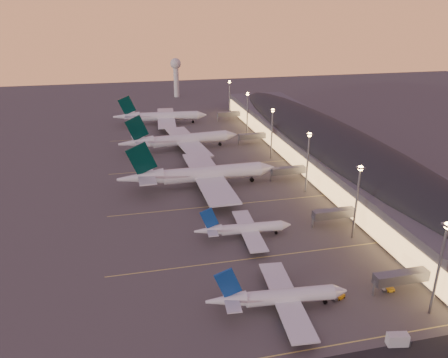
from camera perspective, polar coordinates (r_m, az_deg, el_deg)
ground at (r=141.78m, az=3.37°, el=-9.25°), size 700.00×700.00×0.00m
airliner_narrow_south at (r=116.39m, az=7.05°, el=-15.06°), size 37.27×33.39×13.31m
airliner_narrow_north at (r=147.71m, az=2.55°, el=-6.51°), size 33.31×29.75×11.91m
airliner_wide_near at (r=187.11m, az=-3.25°, el=0.59°), size 68.54×62.26×21.98m
airliner_wide_mid at (r=237.89m, az=-5.73°, el=5.07°), size 65.59×60.12×20.98m
airliner_wide_far at (r=293.86m, az=-8.26°, el=8.07°), size 61.26×55.98×19.59m
terminal_building at (r=221.93m, az=13.61°, el=4.26°), size 56.35×255.00×17.46m
light_masts at (r=202.69m, az=8.15°, el=5.61°), size 2.20×217.20×25.90m
radar_tower at (r=382.62m, az=-6.30°, el=13.84°), size 9.00×9.00×32.50m
lane_markings at (r=176.13m, az=-0.27°, el=-2.75°), size 90.00×180.36×0.00m
baggage_tug_a at (r=131.17m, az=20.70°, el=-13.39°), size 3.39×1.69×0.97m
baggage_tug_b at (r=124.29m, az=14.74°, el=-14.69°), size 4.02×2.67×1.12m
catering_truck_a at (r=114.04m, az=21.85°, el=-18.91°), size 5.57×2.94×2.98m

